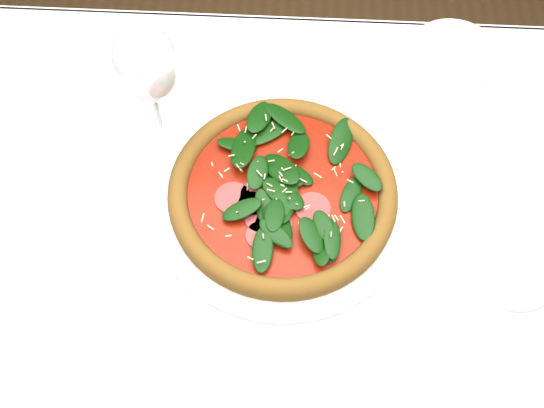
{
  "coord_description": "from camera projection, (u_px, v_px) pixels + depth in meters",
  "views": [
    {
      "loc": [
        0.01,
        -0.43,
        1.53
      ],
      "look_at": [
        -0.01,
        0.0,
        0.77
      ],
      "focal_mm": 40.0,
      "sensor_mm": 36.0,
      "label": 1
    }
  ],
  "objects": [
    {
      "name": "dining_table",
      "position": [
        278.0,
        242.0,
        0.98
      ],
      "size": [
        1.21,
        0.81,
        0.75
      ],
      "color": "white",
      "rests_on": "ground"
    },
    {
      "name": "pizza",
      "position": [
        283.0,
        189.0,
        0.88
      ],
      "size": [
        0.44,
        0.44,
        0.04
      ],
      "rotation": [
        0.0,
        0.0,
        0.41
      ],
      "color": "brown",
      "rests_on": "plate"
    },
    {
      "name": "saucer_near",
      "position": [
        513.0,
        269.0,
        0.84
      ],
      "size": [
        0.12,
        0.12,
        0.01
      ],
      "color": "silver",
      "rests_on": "dining_table"
    },
    {
      "name": "plate",
      "position": [
        282.0,
        197.0,
        0.89
      ],
      "size": [
        0.39,
        0.39,
        0.02
      ],
      "color": "silver",
      "rests_on": "dining_table"
    },
    {
      "name": "wine_glass",
      "position": [
        146.0,
        67.0,
        0.82
      ],
      "size": [
        0.09,
        0.09,
        0.23
      ],
      "color": "white",
      "rests_on": "dining_table"
    },
    {
      "name": "saucer_far",
      "position": [
        455.0,
        51.0,
        1.04
      ],
      "size": [
        0.15,
        0.15,
        0.01
      ],
      "color": "silver",
      "rests_on": "dining_table"
    },
    {
      "name": "ground",
      "position": [
        276.0,
        354.0,
        1.54
      ],
      "size": [
        6.0,
        6.0,
        0.0
      ],
      "primitive_type": "plane",
      "color": "brown",
      "rests_on": "ground"
    }
  ]
}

